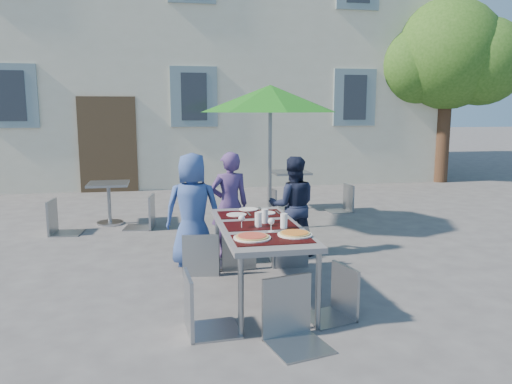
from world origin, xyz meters
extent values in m
plane|color=#444346|center=(0.00, 0.00, 0.00)|extent=(90.00, 90.00, 0.00)
cube|color=beige|center=(0.00, 11.50, 3.50)|extent=(13.00, 8.00, 7.00)
cube|color=#433220|center=(-2.00, 7.47, 1.10)|extent=(1.30, 0.06, 2.20)
cube|color=slate|center=(-4.00, 7.47, 2.20)|extent=(1.10, 0.06, 1.40)
cube|color=#262B33|center=(-4.00, 7.45, 2.20)|extent=(0.60, 0.04, 1.10)
cube|color=slate|center=(0.00, 7.47, 2.20)|extent=(1.10, 0.06, 1.40)
cube|color=#262B33|center=(0.00, 7.45, 2.20)|extent=(0.60, 0.04, 1.10)
cube|color=slate|center=(4.00, 7.47, 2.20)|extent=(1.10, 0.06, 1.40)
cube|color=#262B33|center=(4.00, 7.45, 2.20)|extent=(0.60, 0.04, 1.10)
cylinder|color=#402A1B|center=(6.50, 7.50, 1.40)|extent=(0.36, 0.36, 2.80)
sphere|color=#224C14|center=(6.50, 7.50, 3.30)|extent=(2.80, 2.80, 2.80)
sphere|color=#224C14|center=(5.70, 7.80, 3.00)|extent=(2.00, 2.00, 2.00)
sphere|color=#224C14|center=(7.20, 7.10, 3.10)|extent=(2.20, 2.20, 2.20)
sphere|color=#224C14|center=(6.70, 8.10, 3.80)|extent=(1.80, 1.80, 1.80)
cube|color=#4B4B50|center=(0.14, 0.31, 0.72)|extent=(0.80, 1.85, 0.05)
cylinder|color=gray|center=(-0.20, -0.56, 0.35)|extent=(0.05, 0.05, 0.70)
cylinder|color=gray|center=(0.48, -0.56, 0.35)|extent=(0.05, 0.05, 0.70)
cylinder|color=gray|center=(-0.20, 1.17, 0.35)|extent=(0.05, 0.05, 0.70)
cylinder|color=gray|center=(0.48, 1.17, 0.35)|extent=(0.05, 0.05, 0.70)
cube|color=black|center=(0.14, -0.24, 0.75)|extent=(0.70, 0.42, 0.01)
cube|color=black|center=(0.14, 0.31, 0.75)|extent=(0.70, 0.42, 0.01)
cube|color=black|center=(0.14, 0.86, 0.75)|extent=(0.70, 0.42, 0.01)
cylinder|color=white|center=(-0.03, -0.20, 0.76)|extent=(0.34, 0.34, 0.01)
cylinder|color=tan|center=(-0.03, -0.20, 0.77)|extent=(0.30, 0.30, 0.01)
cylinder|color=maroon|center=(-0.03, -0.20, 0.78)|extent=(0.26, 0.26, 0.01)
cylinder|color=white|center=(0.38, -0.16, 0.76)|extent=(0.32, 0.32, 0.01)
cylinder|color=tan|center=(0.38, -0.16, 0.77)|extent=(0.28, 0.28, 0.01)
cylinder|color=#A1320B|center=(0.38, -0.16, 0.78)|extent=(0.25, 0.25, 0.01)
cylinder|color=silver|center=(0.11, 0.24, 0.82)|extent=(0.07, 0.07, 0.15)
cylinder|color=silver|center=(0.21, 0.38, 0.82)|extent=(0.07, 0.07, 0.15)
cylinder|color=silver|center=(0.35, 0.13, 0.82)|extent=(0.07, 0.07, 0.15)
cylinder|color=silver|center=(-0.06, 0.23, 0.75)|extent=(0.06, 0.06, 0.00)
cylinder|color=silver|center=(-0.06, 0.23, 0.79)|extent=(0.01, 0.01, 0.08)
sphere|color=silver|center=(-0.06, 0.23, 0.85)|extent=(0.06, 0.06, 0.06)
cylinder|color=silver|center=(0.20, 0.04, 0.75)|extent=(0.06, 0.06, 0.00)
cylinder|color=silver|center=(0.20, 0.04, 0.79)|extent=(0.01, 0.01, 0.08)
sphere|color=silver|center=(0.20, 0.04, 0.85)|extent=(0.06, 0.06, 0.06)
cylinder|color=white|center=(-0.02, 0.82, 0.76)|extent=(0.22, 0.22, 0.01)
cube|color=#ACAFB4|center=(0.12, 0.82, 0.76)|extent=(0.02, 0.18, 0.00)
cylinder|color=white|center=(0.32, 0.85, 0.76)|extent=(0.22, 0.22, 0.01)
cube|color=#ACAFB4|center=(0.46, 0.85, 0.76)|extent=(0.02, 0.18, 0.00)
cylinder|color=white|center=(0.16, 1.09, 0.76)|extent=(0.22, 0.22, 0.01)
cube|color=#ACAFB4|center=(0.30, 1.09, 0.76)|extent=(0.02, 0.18, 0.00)
imported|color=#334C8C|center=(-0.45, 1.50, 0.70)|extent=(0.74, 0.55, 1.40)
imported|color=#4A346B|center=(0.04, 1.78, 0.69)|extent=(0.53, 0.37, 1.38)
imported|color=#171D34|center=(0.87, 1.72, 0.65)|extent=(0.68, 0.45, 1.31)
cube|color=#90979B|center=(-0.38, 1.23, 0.45)|extent=(0.47, 0.47, 0.03)
cube|color=#90979B|center=(-0.41, 1.03, 0.70)|extent=(0.42, 0.08, 0.50)
cylinder|color=#90979B|center=(-0.18, 1.39, 0.22)|extent=(0.02, 0.02, 0.44)
cylinder|color=#90979B|center=(-0.53, 1.43, 0.22)|extent=(0.02, 0.02, 0.44)
cylinder|color=#90979B|center=(-0.23, 1.03, 0.22)|extent=(0.02, 0.02, 0.44)
cylinder|color=#90979B|center=(-0.58, 1.08, 0.22)|extent=(0.02, 0.02, 0.44)
cube|color=gray|center=(0.04, 1.37, 0.45)|extent=(0.47, 0.47, 0.03)
cube|color=gray|center=(0.06, 1.17, 0.70)|extent=(0.42, 0.08, 0.50)
cylinder|color=gray|center=(0.20, 1.57, 0.22)|extent=(0.02, 0.02, 0.44)
cylinder|color=gray|center=(-0.16, 1.53, 0.22)|extent=(0.02, 0.02, 0.44)
cylinder|color=gray|center=(0.24, 1.21, 0.22)|extent=(0.02, 0.02, 0.44)
cylinder|color=gray|center=(-0.12, 1.17, 0.22)|extent=(0.02, 0.02, 0.44)
cube|color=gray|center=(0.71, 1.36, 0.46)|extent=(0.45, 0.45, 0.03)
cube|color=gray|center=(0.70, 1.16, 0.71)|extent=(0.43, 0.06, 0.51)
cylinder|color=gray|center=(0.91, 1.53, 0.22)|extent=(0.02, 0.02, 0.45)
cylinder|color=gray|center=(0.54, 1.55, 0.22)|extent=(0.02, 0.02, 0.45)
cylinder|color=gray|center=(0.88, 1.16, 0.22)|extent=(0.02, 0.02, 0.45)
cylinder|color=gray|center=(0.52, 1.19, 0.22)|extent=(0.02, 0.02, 0.45)
cube|color=#93979E|center=(-0.42, -0.42, 0.47)|extent=(0.47, 0.47, 0.03)
cube|color=#93979E|center=(-0.63, -0.44, 0.74)|extent=(0.06, 0.44, 0.53)
cylinder|color=#93979E|center=(-0.21, -0.60, 0.23)|extent=(0.02, 0.02, 0.46)
cylinder|color=#93979E|center=(-0.24, -0.22, 0.23)|extent=(0.02, 0.02, 0.46)
cylinder|color=#93979E|center=(-0.59, -0.62, 0.23)|extent=(0.02, 0.02, 0.46)
cylinder|color=#93979E|center=(-0.62, -0.25, 0.23)|extent=(0.02, 0.02, 0.46)
cube|color=gray|center=(0.64, -0.36, 0.43)|extent=(0.50, 0.50, 0.03)
cube|color=gray|center=(0.83, -0.31, 0.67)|extent=(0.14, 0.40, 0.48)
cylinder|color=gray|center=(0.43, -0.24, 0.21)|extent=(0.02, 0.02, 0.42)
cylinder|color=gray|center=(0.52, -0.58, 0.21)|extent=(0.02, 0.02, 0.42)
cylinder|color=gray|center=(0.76, -0.15, 0.21)|extent=(0.02, 0.02, 0.42)
cylinder|color=gray|center=(0.85, -0.48, 0.21)|extent=(0.02, 0.02, 0.42)
cube|color=gray|center=(0.23, -0.85, 0.48)|extent=(0.54, 0.54, 0.03)
cube|color=gray|center=(0.18, -0.64, 0.75)|extent=(0.45, 0.13, 0.54)
cylinder|color=gray|center=(0.09, -1.09, 0.24)|extent=(0.02, 0.02, 0.47)
cylinder|color=gray|center=(0.46, -1.00, 0.24)|extent=(0.02, 0.02, 0.47)
cylinder|color=gray|center=(0.00, -0.71, 0.24)|extent=(0.02, 0.02, 0.47)
cylinder|color=gray|center=(0.37, -0.62, 0.24)|extent=(0.02, 0.02, 0.47)
cylinder|color=#ACAFB4|center=(0.87, 3.12, 0.05)|extent=(0.50, 0.50, 0.09)
cylinder|color=gray|center=(0.87, 3.12, 1.06)|extent=(0.06, 0.06, 2.12)
cone|color=#1A6B17|center=(0.87, 3.12, 2.07)|extent=(2.15, 2.15, 0.41)
cylinder|color=#ACAFB4|center=(-1.69, 4.01, 0.02)|extent=(0.44, 0.44, 0.04)
cylinder|color=gray|center=(-1.69, 4.01, 0.33)|extent=(0.06, 0.06, 0.66)
cube|color=gray|center=(-1.69, 4.01, 0.68)|extent=(0.66, 0.66, 0.04)
cube|color=gray|center=(-2.28, 3.45, 0.48)|extent=(0.50, 0.50, 0.03)
cube|color=gray|center=(-2.49, 3.47, 0.75)|extent=(0.08, 0.45, 0.53)
cylinder|color=gray|center=(-2.11, 3.23, 0.23)|extent=(0.02, 0.02, 0.47)
cylinder|color=gray|center=(-2.07, 3.62, 0.23)|extent=(0.02, 0.02, 0.47)
cylinder|color=gray|center=(-2.49, 3.28, 0.23)|extent=(0.02, 0.02, 0.47)
cylinder|color=gray|center=(-2.45, 3.66, 0.23)|extent=(0.02, 0.02, 0.47)
cube|color=gray|center=(-1.20, 3.63, 0.48)|extent=(0.51, 0.51, 0.03)
cube|color=gray|center=(-0.99, 3.59, 0.75)|extent=(0.10, 0.45, 0.54)
cylinder|color=gray|center=(-1.36, 3.85, 0.24)|extent=(0.02, 0.02, 0.47)
cylinder|color=gray|center=(-1.42, 3.46, 0.24)|extent=(0.02, 0.02, 0.47)
cylinder|color=gray|center=(-0.98, 3.79, 0.24)|extent=(0.02, 0.02, 0.47)
cylinder|color=gray|center=(-1.04, 3.41, 0.24)|extent=(0.02, 0.02, 0.47)
cylinder|color=#ACAFB4|center=(1.61, 4.66, 0.02)|extent=(0.44, 0.44, 0.04)
cylinder|color=gray|center=(1.61, 4.66, 0.34)|extent=(0.06, 0.06, 0.69)
cube|color=gray|center=(1.61, 4.66, 0.72)|extent=(0.69, 0.69, 0.04)
cube|color=gray|center=(1.35, 4.23, 0.44)|extent=(0.46, 0.46, 0.03)
cube|color=gray|center=(1.16, 4.20, 0.69)|extent=(0.08, 0.41, 0.49)
cylinder|color=gray|center=(1.55, 4.08, 0.22)|extent=(0.02, 0.02, 0.43)
cylinder|color=gray|center=(1.50, 4.43, 0.22)|extent=(0.02, 0.02, 0.43)
cylinder|color=gray|center=(1.20, 4.03, 0.22)|extent=(0.02, 0.02, 0.43)
cylinder|color=gray|center=(1.15, 4.38, 0.22)|extent=(0.02, 0.02, 0.43)
cube|color=gray|center=(2.45, 4.26, 0.46)|extent=(0.45, 0.45, 0.03)
cube|color=gray|center=(2.66, 4.28, 0.71)|extent=(0.06, 0.43, 0.51)
cylinder|color=gray|center=(2.26, 4.43, 0.22)|extent=(0.02, 0.02, 0.45)
cylinder|color=gray|center=(2.28, 4.07, 0.22)|extent=(0.02, 0.02, 0.45)
cylinder|color=gray|center=(2.62, 4.46, 0.22)|extent=(0.02, 0.02, 0.45)
cylinder|color=gray|center=(2.65, 4.09, 0.22)|extent=(0.02, 0.02, 0.45)
camera|label=1|loc=(-0.83, -4.51, 1.91)|focal=35.00mm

